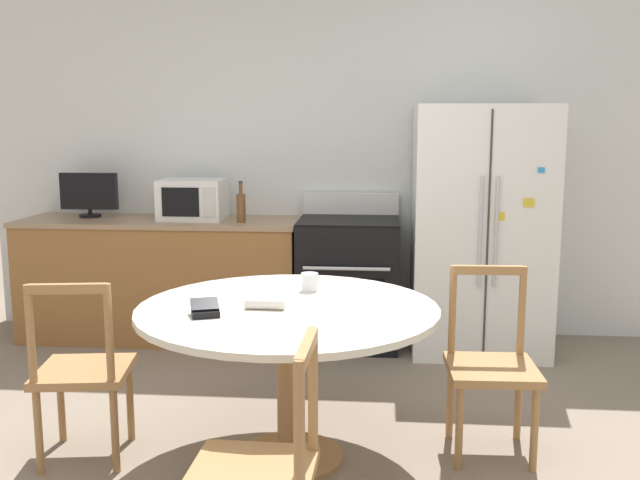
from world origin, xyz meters
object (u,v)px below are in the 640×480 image
object	(u,v)px
counter_bottle	(241,207)
dining_chair_near	(260,474)
dining_chair_right	(491,367)
oven_range	(349,281)
wallet	(205,310)
refrigerator	(480,230)
microwave	(193,199)
countertop_tv	(89,193)
candle_glass	(310,283)
dining_chair_left	(82,373)

from	to	relation	value
counter_bottle	dining_chair_near	bearing A→B (deg)	-77.66
dining_chair_right	dining_chair_near	xyz separation A→B (m)	(-0.94, -1.15, 0.00)
oven_range	wallet	world-z (taller)	oven_range
dining_chair_near	wallet	size ratio (longest dim) A/B	5.66
wallet	refrigerator	bearing A→B (deg)	53.89
oven_range	microwave	bearing A→B (deg)	178.01
refrigerator	countertop_tv	size ratio (longest dim) A/B	3.98
oven_range	dining_chair_near	world-z (taller)	oven_range
dining_chair_right	candle_glass	distance (m)	0.98
refrigerator	counter_bottle	xyz separation A→B (m)	(-1.69, -0.03, 0.15)
oven_range	microwave	distance (m)	1.29
oven_range	candle_glass	world-z (taller)	oven_range
microwave	candle_glass	xyz separation A→B (m)	(1.02, -1.58, -0.25)
microwave	dining_chair_left	bearing A→B (deg)	-90.60
refrigerator	dining_chair_left	size ratio (longest dim) A/B	1.91
counter_bottle	refrigerator	bearing A→B (deg)	1.16
microwave	oven_range	bearing A→B (deg)	-1.99
microwave	dining_chair_left	xyz separation A→B (m)	(-0.02, -1.98, -0.61)
counter_bottle	dining_chair_near	size ratio (longest dim) A/B	0.33
oven_range	counter_bottle	xyz separation A→B (m)	(-0.77, -0.08, 0.54)
countertop_tv	dining_chair_right	world-z (taller)	countertop_tv
oven_range	dining_chair_near	xyz separation A→B (m)	(-0.16, -2.84, -0.03)
microwave	countertop_tv	bearing A→B (deg)	176.26
dining_chair_near	candle_glass	world-z (taller)	dining_chair_near
refrigerator	counter_bottle	world-z (taller)	refrigerator
oven_range	countertop_tv	world-z (taller)	countertop_tv
countertop_tv	candle_glass	size ratio (longest dim) A/B	4.75
refrigerator	oven_range	world-z (taller)	refrigerator
dining_chair_near	wallet	world-z (taller)	dining_chair_near
oven_range	dining_chair_left	xyz separation A→B (m)	(-1.17, -1.94, -0.03)
dining_chair_left	wallet	bearing A→B (deg)	-18.38
countertop_tv	candle_glass	bearing A→B (deg)	-41.83
counter_bottle	dining_chair_near	world-z (taller)	counter_bottle
refrigerator	countertop_tv	bearing A→B (deg)	177.15
dining_chair_right	dining_chair_near	size ratio (longest dim) A/B	1.00
dining_chair_left	dining_chair_right	world-z (taller)	same
counter_bottle	wallet	xyz separation A→B (m)	(0.23, -1.97, -0.23)
oven_range	candle_glass	xyz separation A→B (m)	(-0.13, -1.54, 0.33)
countertop_tv	candle_glass	xyz separation A→B (m)	(1.83, -1.64, -0.28)
refrigerator	oven_range	size ratio (longest dim) A/B	1.60
counter_bottle	wallet	size ratio (longest dim) A/B	1.84
dining_chair_near	dining_chair_right	bearing A→B (deg)	-37.60
refrigerator	dining_chair_near	bearing A→B (deg)	-111.22
dining_chair_left	dining_chair_right	xyz separation A→B (m)	(1.94, 0.25, 0.00)
dining_chair_right	dining_chair_left	bearing A→B (deg)	5.76
dining_chair_left	dining_chair_near	bearing A→B (deg)	-50.24
counter_bottle	candle_glass	xyz separation A→B (m)	(0.64, -1.46, -0.21)
microwave	countertop_tv	size ratio (longest dim) A/B	1.07
refrigerator	dining_chair_right	xyz separation A→B (m)	(-0.15, -1.64, -0.43)
refrigerator	candle_glass	size ratio (longest dim) A/B	18.90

